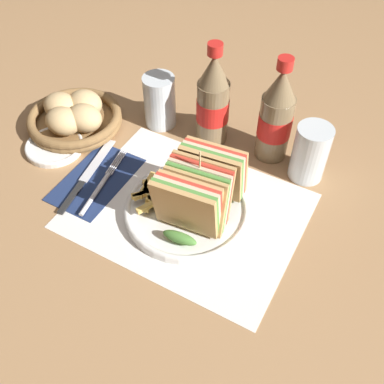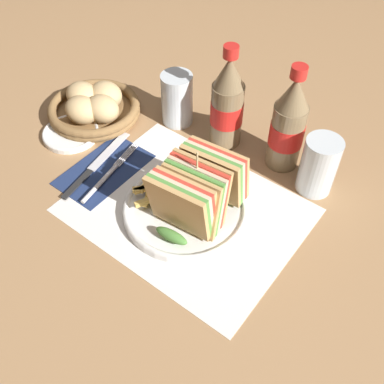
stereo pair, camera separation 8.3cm
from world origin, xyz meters
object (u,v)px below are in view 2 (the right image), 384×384
(glass_near, at_px, (319,166))
(club_sandwich, at_px, (197,191))
(side_saucer, at_px, (72,132))
(coke_bottle_far, at_px, (288,125))
(plate_main, at_px, (186,209))
(glass_far, at_px, (177,102))
(knife, at_px, (96,164))
(coke_bottle_near, at_px, (227,104))
(bread_basket, at_px, (94,107))
(fork, at_px, (106,177))

(glass_near, bearing_deg, club_sandwich, -123.60)
(side_saucer, bearing_deg, club_sandwich, -3.07)
(coke_bottle_far, bearing_deg, club_sandwich, -102.02)
(club_sandwich, bearing_deg, side_saucer, 176.93)
(plate_main, distance_m, glass_far, 0.28)
(club_sandwich, distance_m, knife, 0.26)
(glass_far, bearing_deg, coke_bottle_far, 5.60)
(knife, relative_size, glass_near, 1.82)
(coke_bottle_near, xyz_separation_m, bread_basket, (-0.28, -0.11, -0.07))
(fork, relative_size, coke_bottle_far, 0.82)
(club_sandwich, xyz_separation_m, side_saucer, (-0.36, 0.02, -0.07))
(plate_main, bearing_deg, club_sandwich, 6.17)
(glass_near, height_order, bread_basket, glass_near)
(coke_bottle_near, height_order, glass_far, coke_bottle_near)
(fork, xyz_separation_m, coke_bottle_far, (0.25, 0.26, 0.09))
(glass_near, distance_m, glass_far, 0.34)
(club_sandwich, xyz_separation_m, fork, (-0.20, -0.03, -0.07))
(bread_basket, bearing_deg, coke_bottle_far, 17.30)
(coke_bottle_far, relative_size, bread_basket, 1.09)
(knife, height_order, bread_basket, bread_basket)
(fork, bearing_deg, coke_bottle_far, 36.64)
(glass_near, height_order, glass_far, same)
(club_sandwich, relative_size, bread_basket, 0.88)
(club_sandwich, height_order, glass_near, club_sandwich)
(coke_bottle_near, distance_m, side_saucer, 0.35)
(coke_bottle_far, relative_size, glass_near, 1.91)
(coke_bottle_near, bearing_deg, bread_basket, -158.38)
(plate_main, bearing_deg, coke_bottle_near, 105.16)
(plate_main, relative_size, coke_bottle_near, 1.03)
(bread_basket, bearing_deg, club_sandwich, -14.78)
(glass_near, bearing_deg, side_saucer, -159.79)
(glass_far, height_order, bread_basket, glass_far)
(fork, height_order, knife, fork)
(coke_bottle_near, xyz_separation_m, glass_far, (-0.13, -0.01, -0.05))
(fork, distance_m, glass_near, 0.42)
(fork, relative_size, knife, 0.86)
(club_sandwich, xyz_separation_m, knife, (-0.25, -0.02, -0.07))
(coke_bottle_far, height_order, glass_far, coke_bottle_far)
(coke_bottle_far, bearing_deg, bread_basket, -162.70)
(coke_bottle_far, bearing_deg, side_saucer, -153.21)
(fork, xyz_separation_m, bread_basket, (-0.16, 0.13, 0.02))
(knife, relative_size, glass_far, 1.82)
(glass_near, height_order, side_saucer, glass_near)
(plate_main, height_order, glass_far, glass_far)
(plate_main, relative_size, fork, 1.26)
(club_sandwich, distance_m, coke_bottle_far, 0.23)
(knife, xyz_separation_m, glass_near, (0.38, 0.22, 0.05))
(club_sandwich, height_order, side_saucer, club_sandwich)
(fork, bearing_deg, plate_main, 0.57)
(knife, bearing_deg, club_sandwich, -5.00)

